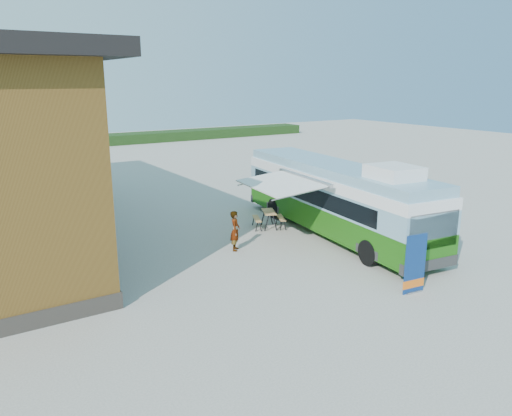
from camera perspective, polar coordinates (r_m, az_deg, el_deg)
ground at (r=18.06m, az=4.98°, el=-6.48°), size 100.00×100.00×0.00m
hedge at (r=54.82m, az=-13.01°, el=7.84°), size 40.00×3.00×1.00m
bus at (r=21.37m, az=9.01°, el=1.38°), size 3.69×11.57×3.49m
awning at (r=19.97m, az=3.25°, el=3.22°), size 2.76×4.00×0.49m
banner at (r=16.21m, az=17.68°, el=-6.68°), size 0.83×0.24×1.90m
picnic_table at (r=22.24m, az=1.48°, el=-0.85°), size 1.71×1.63×0.76m
person_a at (r=19.27m, az=-2.39°, el=-2.61°), size 0.64×0.68×1.57m
person_b at (r=20.84m, az=-17.30°, el=-1.33°), size 1.23×1.21×2.00m
slurry_tanker at (r=30.28m, az=-23.37°, el=3.77°), size 2.29×6.80×2.51m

